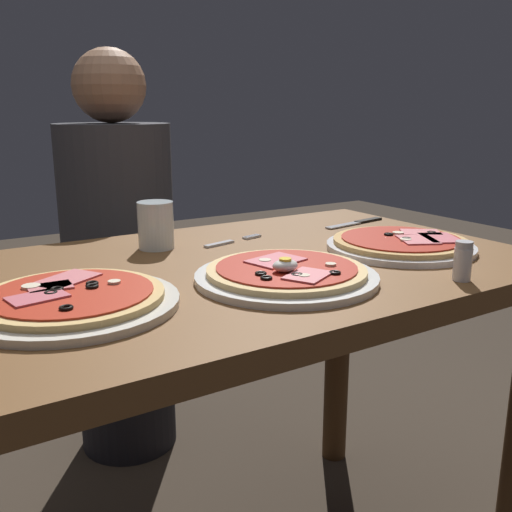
% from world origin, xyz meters
% --- Properties ---
extents(dining_table, '(1.19, 0.70, 0.74)m').
position_xyz_m(dining_table, '(0.00, 0.00, 0.61)').
color(dining_table, brown).
rests_on(dining_table, ground).
extents(pizza_foreground, '(0.31, 0.31, 0.05)m').
position_xyz_m(pizza_foreground, '(0.04, -0.14, 0.75)').
color(pizza_foreground, white).
rests_on(pizza_foreground, dining_table).
extents(pizza_across_left, '(0.30, 0.30, 0.03)m').
position_xyz_m(pizza_across_left, '(0.36, -0.08, 0.75)').
color(pizza_across_left, white).
rests_on(pizza_across_left, dining_table).
extents(pizza_across_right, '(0.31, 0.31, 0.03)m').
position_xyz_m(pizza_across_right, '(-0.30, -0.08, 0.75)').
color(pizza_across_right, silver).
rests_on(pizza_across_right, dining_table).
extents(water_glass_far, '(0.07, 0.07, 0.10)m').
position_xyz_m(water_glass_far, '(-0.05, 0.20, 0.78)').
color(water_glass_far, silver).
rests_on(water_glass_far, dining_table).
extents(fork, '(0.16, 0.05, 0.00)m').
position_xyz_m(fork, '(0.10, 0.16, 0.74)').
color(fork, silver).
rests_on(fork, dining_table).
extents(knife, '(0.20, 0.05, 0.01)m').
position_xyz_m(knife, '(0.48, 0.17, 0.74)').
color(knife, silver).
rests_on(knife, dining_table).
extents(salt_shaker, '(0.03, 0.03, 0.07)m').
position_xyz_m(salt_shaker, '(0.29, -0.29, 0.77)').
color(salt_shaker, white).
rests_on(salt_shaker, dining_table).
extents(diner_person, '(0.32, 0.32, 1.18)m').
position_xyz_m(diner_person, '(0.04, 0.70, 0.56)').
color(diner_person, black).
rests_on(diner_person, ground).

